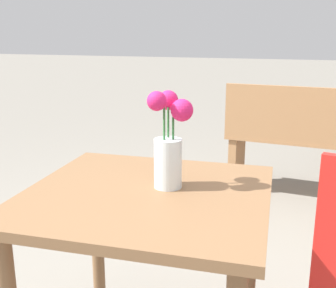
# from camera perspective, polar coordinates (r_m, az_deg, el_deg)

# --- Properties ---
(table_front) EXTENTS (0.79, 0.76, 0.74)m
(table_front) POSITION_cam_1_polar(r_m,az_deg,el_deg) (1.35, -2.85, -11.58)
(table_front) COLOR brown
(table_front) RESTS_ON ground_plane
(flower_vase) EXTENTS (0.13, 0.14, 0.31)m
(flower_vase) POSITION_cam_1_polar(r_m,az_deg,el_deg) (1.29, 0.12, -0.47)
(flower_vase) COLOR silver
(flower_vase) RESTS_ON table_front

